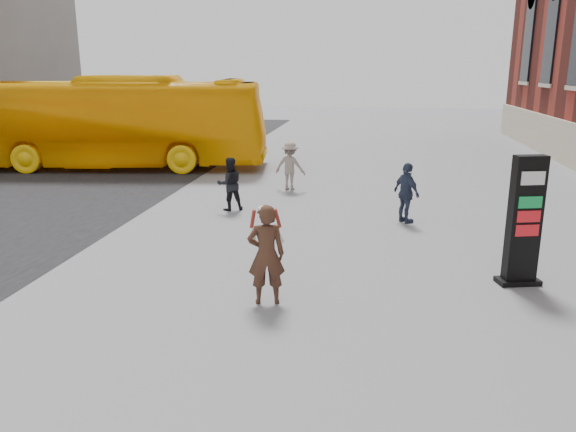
# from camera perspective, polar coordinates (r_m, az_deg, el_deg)

# --- Properties ---
(ground) EXTENTS (100.00, 100.00, 0.00)m
(ground) POSITION_cam_1_polar(r_m,az_deg,el_deg) (9.94, 0.14, -8.68)
(ground) COLOR #9E9EA3
(info_pylon) EXTENTS (0.86, 0.57, 2.45)m
(info_pylon) POSITION_cam_1_polar(r_m,az_deg,el_deg) (11.22, 22.88, -0.51)
(info_pylon) COLOR black
(info_pylon) RESTS_ON ground
(woman) EXTENTS (0.77, 0.72, 1.76)m
(woman) POSITION_cam_1_polar(r_m,az_deg,el_deg) (9.60, -2.23, -3.79)
(woman) COLOR #432518
(woman) RESTS_ON ground
(bus) EXTENTS (13.49, 4.75, 3.68)m
(bus) POSITION_cam_1_polar(r_m,az_deg,el_deg) (24.09, -18.44, 9.02)
(bus) COLOR #FEB907
(bus) RESTS_ON road
(pedestrian_a) EXTENTS (0.92, 0.85, 1.52)m
(pedestrian_a) POSITION_cam_1_polar(r_m,az_deg,el_deg) (16.08, -5.93, 3.25)
(pedestrian_a) COLOR black
(pedestrian_a) RESTS_ON ground
(pedestrian_b) EXTENTS (1.14, 0.80, 1.61)m
(pedestrian_b) POSITION_cam_1_polar(r_m,az_deg,el_deg) (18.75, 0.21, 5.12)
(pedestrian_b) COLOR gray
(pedestrian_b) RESTS_ON ground
(pedestrian_c) EXTENTS (0.86, 0.98, 1.59)m
(pedestrian_c) POSITION_cam_1_polar(r_m,az_deg,el_deg) (15.00, 11.95, 2.31)
(pedestrian_c) COLOR #2E3851
(pedestrian_c) RESTS_ON ground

